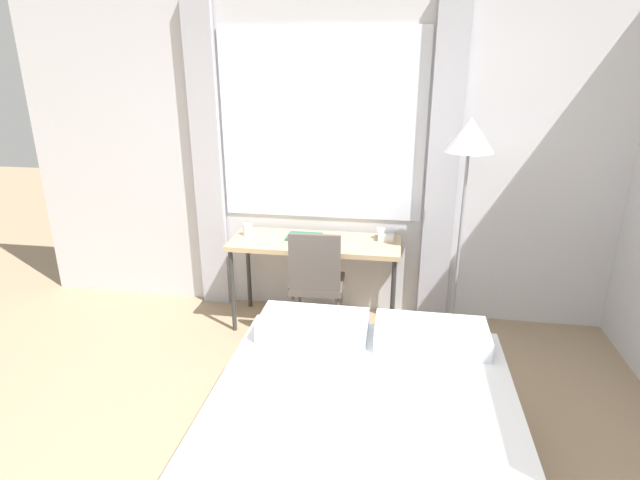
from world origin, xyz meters
name	(u,v)px	position (x,y,z in m)	size (l,w,h in m)	color
wall_back_with_window	(336,157)	(-0.02, 2.64, 1.35)	(5.46, 0.13, 2.70)	silver
desk	(315,248)	(-0.13, 2.30, 0.68)	(1.36, 0.52, 0.74)	tan
desk_chair	(316,279)	(-0.07, 2.03, 0.53)	(0.42, 0.42, 0.93)	#59514C
bed	(358,478)	(0.40, 0.40, 0.29)	(1.50, 1.98, 0.68)	gray
standing_lamp	(468,159)	(0.97, 2.19, 1.45)	(0.34, 0.34, 1.73)	#4C4C51
telephone	(386,235)	(0.43, 2.43, 0.78)	(0.14, 0.16, 0.09)	silver
book	(304,237)	(-0.23, 2.35, 0.76)	(0.28, 0.20, 0.02)	#33664C
mug	(247,229)	(-0.70, 2.35, 0.79)	(0.08, 0.08, 0.10)	white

